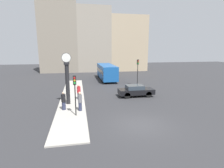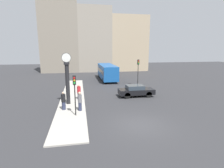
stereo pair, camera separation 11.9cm
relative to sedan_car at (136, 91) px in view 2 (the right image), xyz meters
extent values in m
plane|color=#2D2D30|center=(-2.21, -7.87, -0.71)|extent=(120.00, 120.00, 0.00)
cube|color=#A39E93|center=(-7.49, 1.08, -0.66)|extent=(2.63, 21.90, 0.10)
cube|color=gray|center=(-11.14, 26.19, 8.71)|extent=(8.94, 5.00, 18.84)
cube|color=gray|center=(-2.55, 26.19, 7.23)|extent=(8.25, 5.00, 15.88)
cube|color=tan|center=(6.39, 26.19, 6.32)|extent=(9.62, 5.00, 14.08)
cube|color=black|center=(0.04, 0.00, -0.11)|extent=(4.22, 1.72, 0.60)
cube|color=#2D3842|center=(-0.13, 0.00, 0.43)|extent=(2.02, 1.55, 0.47)
cylinder|color=black|center=(1.35, 0.75, -0.36)|extent=(0.72, 0.22, 0.72)
cylinder|color=black|center=(1.35, -0.75, -0.36)|extent=(0.72, 0.22, 0.72)
cylinder|color=black|center=(-1.27, 0.75, -0.36)|extent=(0.72, 0.22, 0.72)
cylinder|color=black|center=(-1.27, -0.75, -0.36)|extent=(0.72, 0.22, 0.72)
cube|color=#195199|center=(-1.54, 12.34, 0.85)|extent=(2.53, 9.20, 2.42)
cube|color=#1E232D|center=(-1.54, 12.34, 1.01)|extent=(2.56, 9.02, 0.72)
cylinder|color=black|center=(-0.41, 15.19, -0.26)|extent=(0.28, 0.90, 0.90)
cylinder|color=black|center=(-2.67, 15.19, -0.26)|extent=(0.28, 0.90, 0.90)
cylinder|color=black|center=(-0.41, 9.48, -0.26)|extent=(0.28, 0.90, 0.90)
cylinder|color=black|center=(-2.67, 9.48, -0.26)|extent=(0.28, 0.90, 0.90)
cylinder|color=black|center=(-7.05, -5.24, 0.71)|extent=(0.09, 0.09, 2.64)
cube|color=black|center=(-7.05, -5.24, 2.41)|extent=(0.26, 0.20, 0.76)
cylinder|color=red|center=(-7.05, -5.36, 2.62)|extent=(0.15, 0.04, 0.15)
cylinder|color=orange|center=(-7.05, -5.36, 2.41)|extent=(0.15, 0.04, 0.15)
cylinder|color=green|center=(-7.05, -5.36, 2.20)|extent=(0.15, 0.04, 0.15)
cylinder|color=black|center=(2.28, 6.02, 0.94)|extent=(0.09, 0.09, 3.31)
cube|color=black|center=(2.28, 6.02, 2.98)|extent=(0.26, 0.20, 0.76)
cylinder|color=red|center=(2.28, 5.90, 3.19)|extent=(0.15, 0.04, 0.15)
cylinder|color=orange|center=(2.28, 5.90, 2.98)|extent=(0.15, 0.04, 0.15)
cylinder|color=green|center=(2.28, 5.90, 2.77)|extent=(0.15, 0.04, 0.15)
cylinder|color=black|center=(-7.83, -1.79, 1.40)|extent=(0.39, 0.39, 4.02)
cube|color=black|center=(-7.83, -1.79, 3.53)|extent=(0.51, 0.51, 0.24)
cylinder|color=black|center=(-7.83, -1.79, 4.08)|extent=(0.93, 0.04, 0.93)
cylinder|color=white|center=(-7.83, -1.79, 4.08)|extent=(0.86, 0.06, 0.86)
cylinder|color=#2D334C|center=(-6.75, -0.31, -0.24)|extent=(0.34, 0.34, 0.75)
cylinder|color=red|center=(-6.75, -0.31, 0.48)|extent=(0.40, 0.40, 0.70)
sphere|color=tan|center=(-6.75, -0.31, 0.95)|extent=(0.23, 0.23, 0.23)
cylinder|color=#2D334C|center=(-8.15, -3.58, -0.23)|extent=(0.34, 0.34, 0.76)
cylinder|color=black|center=(-8.15, -3.58, 0.50)|extent=(0.40, 0.40, 0.71)
sphere|color=tan|center=(-8.15, -3.58, 0.97)|extent=(0.21, 0.21, 0.21)
cylinder|color=#2D334C|center=(-6.67, -4.13, -0.22)|extent=(0.31, 0.31, 0.78)
cylinder|color=slate|center=(-6.67, -4.13, 0.53)|extent=(0.36, 0.36, 0.73)
sphere|color=tan|center=(-6.67, -4.13, 1.02)|extent=(0.25, 0.25, 0.25)
camera|label=1|loc=(-6.72, -19.55, 4.87)|focal=28.00mm
camera|label=2|loc=(-6.60, -19.58, 4.87)|focal=28.00mm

